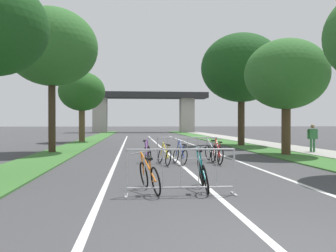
% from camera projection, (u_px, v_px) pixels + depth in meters
% --- Properties ---
extents(grass_verge_left, '(2.20, 66.38, 0.05)m').
position_uv_depth(grass_verge_left, '(88.00, 141.00, 30.69)').
color(grass_verge_left, '#386B2D').
rests_on(grass_verge_left, ground).
extents(grass_verge_right, '(2.20, 66.38, 0.05)m').
position_uv_depth(grass_verge_right, '(217.00, 140.00, 31.84)').
color(grass_verge_right, '#386B2D').
rests_on(grass_verge_right, ground).
extents(sidewalk_path_right, '(2.38, 66.38, 0.08)m').
position_uv_depth(sidewalk_path_right, '(241.00, 140.00, 32.07)').
color(sidewalk_path_right, '#9E9B93').
rests_on(sidewalk_path_right, ground).
extents(lane_stripe_center, '(0.14, 38.40, 0.01)m').
position_uv_depth(lane_stripe_center, '(161.00, 147.00, 23.35)').
color(lane_stripe_center, silver).
rests_on(lane_stripe_center, ground).
extents(lane_stripe_right_lane, '(0.14, 38.40, 0.01)m').
position_uv_depth(lane_stripe_right_lane, '(199.00, 147.00, 23.61)').
color(lane_stripe_right_lane, silver).
rests_on(lane_stripe_right_lane, ground).
extents(lane_stripe_left_lane, '(0.14, 38.40, 0.01)m').
position_uv_depth(lane_stripe_left_lane, '(122.00, 147.00, 23.10)').
color(lane_stripe_left_lane, silver).
rests_on(lane_stripe_left_lane, ground).
extents(overpass_bridge, '(21.32, 4.15, 6.73)m').
position_uv_depth(overpass_bridge, '(144.00, 104.00, 58.79)').
color(overpass_bridge, '#2D2D30').
rests_on(overpass_bridge, ground).
extents(tree_left_pine_near, '(4.93, 4.93, 7.82)m').
position_uv_depth(tree_left_pine_near, '(52.00, 47.00, 18.86)').
color(tree_left_pine_near, '#3D2D1E').
rests_on(tree_left_pine_near, ground).
extents(tree_left_cypress_far, '(3.85, 3.85, 5.89)m').
position_uv_depth(tree_left_cypress_far, '(82.00, 92.00, 29.16)').
color(tree_left_cypress_far, brown).
rests_on(tree_left_cypress_far, ground).
extents(tree_right_oak_near, '(4.12, 4.12, 5.80)m').
position_uv_depth(tree_right_oak_near, '(286.00, 75.00, 17.39)').
color(tree_right_oak_near, '#4C3823').
rests_on(tree_right_oak_near, ground).
extents(tree_right_maple_mid, '(5.65, 5.65, 7.89)m').
position_uv_depth(tree_right_maple_mid, '(241.00, 68.00, 24.51)').
color(tree_right_maple_mid, '#3D2D1E').
rests_on(tree_right_maple_mid, ground).
extents(crowd_barrier_nearest, '(2.49, 0.50, 1.05)m').
position_uv_depth(crowd_barrier_nearest, '(181.00, 172.00, 7.78)').
color(crowd_barrier_nearest, '#ADADB2').
rests_on(crowd_barrier_nearest, ground).
extents(crowd_barrier_second, '(2.49, 0.48, 1.05)m').
position_uv_depth(crowd_barrier_second, '(187.00, 150.00, 14.08)').
color(crowd_barrier_second, '#ADADB2').
rests_on(crowd_barrier_second, ground).
extents(bicycle_red_0, '(0.48, 1.65, 1.02)m').
position_uv_depth(bicycle_red_0, '(217.00, 154.00, 13.80)').
color(bicycle_red_0, black).
rests_on(bicycle_red_0, ground).
extents(bicycle_orange_1, '(0.70, 1.69, 0.95)m').
position_uv_depth(bicycle_orange_1, '(149.00, 176.00, 8.19)').
color(bicycle_orange_1, black).
rests_on(bicycle_orange_1, ground).
extents(bicycle_silver_2, '(0.52, 1.70, 1.00)m').
position_uv_depth(bicycle_silver_2, '(212.00, 152.00, 14.65)').
color(bicycle_silver_2, black).
rests_on(bicycle_silver_2, ground).
extents(bicycle_yellow_3, '(0.47, 1.68, 0.88)m').
position_uv_depth(bicycle_yellow_3, '(165.00, 156.00, 13.53)').
color(bicycle_yellow_3, black).
rests_on(bicycle_yellow_3, ground).
extents(bicycle_purple_4, '(0.47, 1.64, 0.99)m').
position_uv_depth(bicycle_purple_4, '(148.00, 153.00, 14.39)').
color(bicycle_purple_4, black).
rests_on(bicycle_purple_4, ground).
extents(bicycle_teal_5, '(0.48, 1.70, 1.04)m').
position_uv_depth(bicycle_teal_5, '(203.00, 174.00, 8.41)').
color(bicycle_teal_5, black).
rests_on(bicycle_teal_5, ground).
extents(bicycle_blue_6, '(0.49, 1.56, 0.96)m').
position_uv_depth(bicycle_blue_6, '(180.00, 155.00, 13.62)').
color(bicycle_blue_6, black).
rests_on(bicycle_blue_6, ground).
extents(pedestrian_strolling, '(0.56, 0.29, 1.54)m').
position_uv_depth(pedestrian_strolling, '(313.00, 136.00, 18.65)').
color(pedestrian_strolling, '#33723F').
rests_on(pedestrian_strolling, ground).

